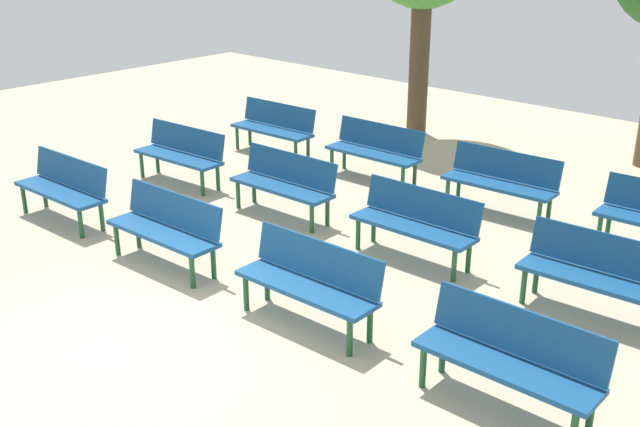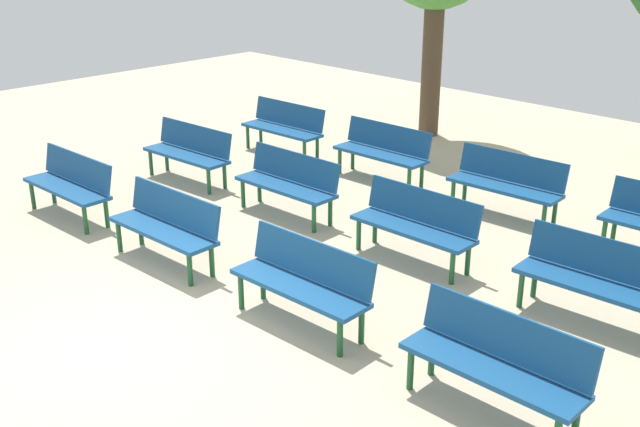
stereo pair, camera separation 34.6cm
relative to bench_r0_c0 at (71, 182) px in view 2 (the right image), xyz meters
The scene contains 12 objects.
ground_plane 3.69m from the bench_r0_c0, 23.37° to the right, with size 24.00×24.00×0.00m, color #BCAD8E.
bench_r0_c0 is the anchor object (origin of this frame).
bench_r0_c1 2.20m from the bench_r0_c0, ahead, with size 1.62×0.55×0.87m.
bench_r0_c2 4.42m from the bench_r0_c0, ahead, with size 1.62×0.54×0.87m.
bench_r0_c3 6.64m from the bench_r0_c0, ahead, with size 1.61×0.51×0.87m.
bench_r1_c0 2.07m from the bench_r0_c0, 92.50° to the left, with size 1.63×0.59×0.87m.
bench_r1_c1 3.00m from the bench_r0_c0, 45.93° to the left, with size 1.62×0.53×0.87m.
bench_r1_c2 4.81m from the bench_r0_c0, 27.27° to the left, with size 1.61×0.52×0.87m.
bench_r1_c3 6.92m from the bench_r0_c0, 19.70° to the left, with size 1.63×0.58×0.87m.
bench_r2_c0 4.13m from the bench_r0_c0, 91.89° to the left, with size 1.62×0.55×0.87m.
bench_r2_c1 4.70m from the bench_r0_c0, 64.47° to the left, with size 1.61×0.53×0.87m.
bench_r2_c2 6.02m from the bench_r0_c0, 45.16° to the left, with size 1.62×0.57×0.87m.
Camera 2 is at (6.08, -3.19, 3.96)m, focal length 42.92 mm.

